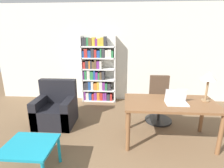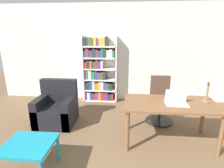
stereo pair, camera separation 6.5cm
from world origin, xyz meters
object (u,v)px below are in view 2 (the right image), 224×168
at_px(laptop, 176,101).
at_px(table_lamp, 210,78).
at_px(bookshelf, 98,71).
at_px(desk, 170,108).
at_px(armchair, 57,110).
at_px(side_table_blue, 29,148).
at_px(office_chair, 160,103).

height_order(laptop, table_lamp, table_lamp).
bearing_deg(bookshelf, laptop, -49.68).
xyz_separation_m(desk, bookshelf, (-1.58, 1.91, 0.23)).
distance_m(desk, laptop, 0.18).
height_order(table_lamp, armchair, table_lamp).
distance_m(laptop, bookshelf, 2.57).
xyz_separation_m(table_lamp, side_table_blue, (-2.70, -1.07, -0.77)).
distance_m(office_chair, side_table_blue, 2.70).
distance_m(table_lamp, side_table_blue, 3.00).
distance_m(side_table_blue, bookshelf, 2.94).
distance_m(office_chair, armchair, 2.27).
bearing_deg(office_chair, table_lamp, -46.57).
height_order(office_chair, bookshelf, bookshelf).
height_order(desk, laptop, laptop).
height_order(desk, armchair, armchair).
distance_m(armchair, bookshelf, 1.68).
distance_m(laptop, armchair, 2.46).
relative_size(table_lamp, bookshelf, 0.28).
bearing_deg(office_chair, desk, -88.45).
xyz_separation_m(table_lamp, bookshelf, (-2.21, 1.79, -0.30)).
height_order(laptop, armchair, laptop).
distance_m(laptop, side_table_blue, 2.36).
bearing_deg(side_table_blue, bookshelf, 80.37).
relative_size(office_chair, armchair, 1.08).
bearing_deg(table_lamp, office_chair, 133.43).
bearing_deg(bookshelf, desk, -50.33).
relative_size(office_chair, side_table_blue, 1.54).
bearing_deg(bookshelf, office_chair, -35.27).
distance_m(office_chair, bookshelf, 1.96).
height_order(armchair, bookshelf, bookshelf).
height_order(desk, side_table_blue, desk).
relative_size(desk, laptop, 4.38).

